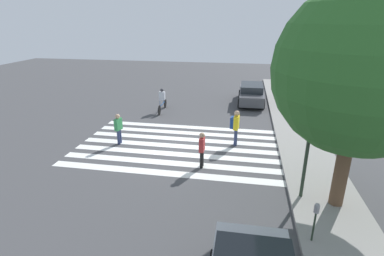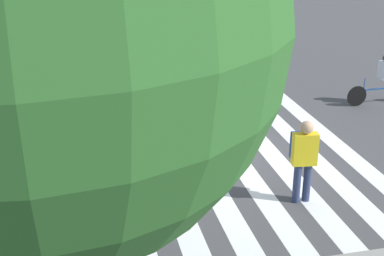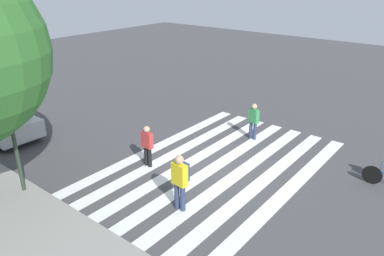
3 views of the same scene
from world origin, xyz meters
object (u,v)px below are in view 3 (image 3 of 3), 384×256
traffic_light (11,105)px  pedestrian_adult_yellow_jacket (180,178)px  pedestrian_adult_blue_shirt (254,119)px  pedestrian_adult_tall_backpack (147,144)px

traffic_light → pedestrian_adult_yellow_jacket: traffic_light is taller
pedestrian_adult_blue_shirt → pedestrian_adult_tall_backpack: bearing=-98.2°
pedestrian_adult_tall_backpack → pedestrian_adult_blue_shirt: bearing=69.7°
traffic_light → pedestrian_adult_yellow_jacket: (-4.53, -2.42, -1.96)m
pedestrian_adult_tall_backpack → pedestrian_adult_blue_shirt: (-1.79, -4.56, -0.00)m
traffic_light → pedestrian_adult_yellow_jacket: size_ratio=2.37×
pedestrian_adult_yellow_jacket → pedestrian_adult_blue_shirt: pedestrian_adult_yellow_jacket is taller
traffic_light → pedestrian_adult_tall_backpack: traffic_light is taller
pedestrian_adult_yellow_jacket → pedestrian_adult_tall_backpack: bearing=-18.6°
traffic_light → pedestrian_adult_tall_backpack: bearing=-116.3°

